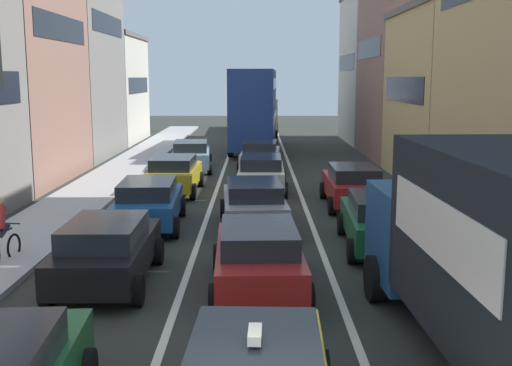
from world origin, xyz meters
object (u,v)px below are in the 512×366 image
(sedan_left_lane_fourth, at_px, (172,174))
(bus_mid_queue_primary, at_px, (252,106))
(bus_far_queue_secondary, at_px, (257,111))
(removalist_box_truck, at_px, (491,246))
(hatchback_centre_lane_third, at_px, (252,203))
(sedan_left_lane_fifth, at_px, (189,155))
(sedan_left_lane_third, at_px, (146,202))
(coupe_centre_lane_fourth, at_px, (259,173))
(wagon_right_lane_far, at_px, (351,185))
(wagon_left_lane_second, at_px, (104,250))
(sedan_centre_lane_fifth, at_px, (258,155))
(sedan_centre_lane_second, at_px, (256,255))
(sedan_right_lane_behind_truck, at_px, (379,220))

(sedan_left_lane_fourth, xyz_separation_m, bus_mid_queue_primary, (3.21, 14.64, 2.03))
(bus_far_queue_secondary, bearing_deg, removalist_box_truck, -177.14)
(removalist_box_truck, xyz_separation_m, hatchback_centre_lane_third, (-3.83, 9.22, -1.18))
(sedan_left_lane_fifth, bearing_deg, sedan_left_lane_third, 175.57)
(sedan_left_lane_fifth, distance_m, bus_far_queue_secondary, 23.13)
(coupe_centre_lane_fourth, height_order, wagon_right_lane_far, same)
(wagon_left_lane_second, relative_size, wagon_right_lane_far, 1.00)
(coupe_centre_lane_fourth, bearing_deg, sedan_centre_lane_fifth, 0.89)
(sedan_left_lane_fourth, relative_size, bus_mid_queue_primary, 0.41)
(wagon_right_lane_far, bearing_deg, sedan_centre_lane_fifth, 21.09)
(sedan_left_lane_third, xyz_separation_m, sedan_left_lane_fourth, (0.04, 5.81, 0.00))
(sedan_centre_lane_second, bearing_deg, bus_mid_queue_primary, -1.70)
(wagon_right_lane_far, height_order, bus_mid_queue_primary, bus_mid_queue_primary)
(wagon_left_lane_second, bearing_deg, coupe_centre_lane_fourth, -17.88)
(coupe_centre_lane_fourth, bearing_deg, bus_mid_queue_primary, 2.11)
(removalist_box_truck, bearing_deg, sedan_left_lane_fifth, 16.39)
(sedan_centre_lane_second, distance_m, sedan_centre_lane_fifth, 17.70)
(bus_mid_queue_primary, xyz_separation_m, bus_far_queue_secondary, (0.35, 14.31, -1.07))
(sedan_centre_lane_second, height_order, sedan_left_lane_third, same)
(removalist_box_truck, distance_m, bus_mid_queue_primary, 30.11)
(sedan_centre_lane_fifth, distance_m, bus_mid_queue_primary, 8.87)
(sedan_centre_lane_second, relative_size, coupe_centre_lane_fourth, 1.01)
(sedan_right_lane_behind_truck, bearing_deg, sedan_centre_lane_second, 138.21)
(hatchback_centre_lane_third, distance_m, sedan_left_lane_third, 3.27)
(hatchback_centre_lane_third, relative_size, bus_mid_queue_primary, 0.42)
(sedan_left_lane_fifth, bearing_deg, sedan_centre_lane_fifth, -95.54)
(wagon_left_lane_second, bearing_deg, sedan_centre_lane_fifth, -12.30)
(sedan_left_lane_fifth, bearing_deg, wagon_right_lane_far, -146.40)
(coupe_centre_lane_fourth, distance_m, sedan_centre_lane_fifth, 5.78)
(sedan_centre_lane_second, bearing_deg, bus_far_queue_secondary, -2.29)
(sedan_left_lane_third, xyz_separation_m, wagon_right_lane_far, (6.82, 3.17, 0.00))
(removalist_box_truck, xyz_separation_m, wagon_right_lane_far, (-0.28, 12.57, -1.18))
(hatchback_centre_lane_third, xyz_separation_m, bus_mid_queue_primary, (-0.02, 20.63, 2.03))
(sedan_centre_lane_fifth, bearing_deg, sedan_left_lane_third, 166.76)
(sedan_left_lane_fourth, bearing_deg, sedan_right_lane_behind_truck, -140.22)
(sedan_centre_lane_second, bearing_deg, coupe_centre_lane_fourth, -2.75)
(sedan_centre_lane_fifth, bearing_deg, wagon_right_lane_far, -155.80)
(sedan_left_lane_third, bearing_deg, hatchback_centre_lane_third, -96.00)
(removalist_box_truck, xyz_separation_m, sedan_centre_lane_second, (-3.72, 3.52, -1.18))
(bus_mid_queue_primary, bearing_deg, sedan_centre_lane_second, -177.03)
(bus_mid_queue_primary, bearing_deg, coupe_centre_lane_fourth, -176.15)
(sedan_left_lane_fifth, relative_size, bus_mid_queue_primary, 0.42)
(removalist_box_truck, xyz_separation_m, sedan_left_lane_third, (-7.10, 9.40, -1.18))
(removalist_box_truck, bearing_deg, hatchback_centre_lane_third, 20.77)
(removalist_box_truck, relative_size, wagon_left_lane_second, 1.80)
(removalist_box_truck, height_order, bus_mid_queue_primary, bus_mid_queue_primary)
(wagon_right_lane_far, bearing_deg, sedan_left_lane_fifth, 37.93)
(removalist_box_truck, bearing_deg, bus_far_queue_secondary, 2.73)
(sedan_centre_lane_fifth, xyz_separation_m, sedan_left_lane_fifth, (-3.45, 0.09, 0.00))
(sedan_right_lane_behind_truck, distance_m, bus_far_queue_secondary, 37.37)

